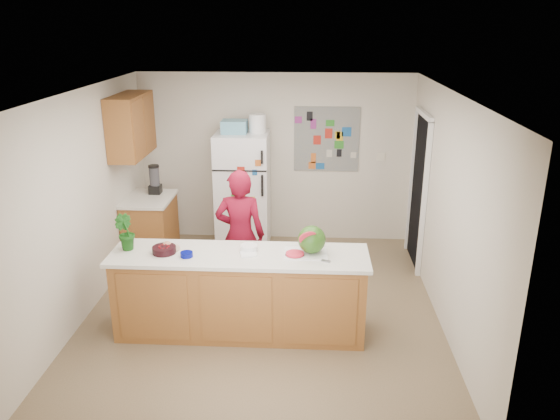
# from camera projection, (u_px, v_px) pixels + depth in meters

# --- Properties ---
(floor) EXTENTS (4.00, 4.50, 0.02)m
(floor) POSITION_uv_depth(u_px,v_px,m) (263.00, 309.00, 6.40)
(floor) COLOR brown
(floor) RESTS_ON ground
(wall_back) EXTENTS (4.00, 0.02, 2.50)m
(wall_back) POSITION_uv_depth(u_px,v_px,m) (276.00, 158.00, 8.11)
(wall_back) COLOR beige
(wall_back) RESTS_ON ground
(wall_left) EXTENTS (0.02, 4.50, 2.50)m
(wall_left) POSITION_uv_depth(u_px,v_px,m) (83.00, 205.00, 6.09)
(wall_left) COLOR beige
(wall_left) RESTS_ON ground
(wall_right) EXTENTS (0.02, 4.50, 2.50)m
(wall_right) POSITION_uv_depth(u_px,v_px,m) (448.00, 212.00, 5.87)
(wall_right) COLOR beige
(wall_right) RESTS_ON ground
(ceiling) EXTENTS (4.00, 4.50, 0.02)m
(ceiling) POSITION_uv_depth(u_px,v_px,m) (261.00, 92.00, 5.56)
(ceiling) COLOR white
(ceiling) RESTS_ON wall_back
(doorway) EXTENTS (0.03, 0.85, 2.04)m
(doorway) POSITION_uv_depth(u_px,v_px,m) (419.00, 192.00, 7.32)
(doorway) COLOR black
(doorway) RESTS_ON ground
(peninsula_base) EXTENTS (2.60, 0.62, 0.88)m
(peninsula_base) POSITION_uv_depth(u_px,v_px,m) (240.00, 295.00, 5.79)
(peninsula_base) COLOR brown
(peninsula_base) RESTS_ON floor
(peninsula_top) EXTENTS (2.68, 0.70, 0.04)m
(peninsula_top) POSITION_uv_depth(u_px,v_px,m) (239.00, 255.00, 5.64)
(peninsula_top) COLOR silver
(peninsula_top) RESTS_ON peninsula_base
(side_counter_base) EXTENTS (0.60, 0.80, 0.86)m
(side_counter_base) POSITION_uv_depth(u_px,v_px,m) (151.00, 230.00, 7.61)
(side_counter_base) COLOR brown
(side_counter_base) RESTS_ON floor
(side_counter_top) EXTENTS (0.64, 0.84, 0.04)m
(side_counter_top) POSITION_uv_depth(u_px,v_px,m) (148.00, 199.00, 7.47)
(side_counter_top) COLOR silver
(side_counter_top) RESTS_ON side_counter_base
(upper_cabinets) EXTENTS (0.35, 1.00, 0.80)m
(upper_cabinets) POSITION_uv_depth(u_px,v_px,m) (131.00, 126.00, 7.09)
(upper_cabinets) COLOR brown
(upper_cabinets) RESTS_ON wall_left
(refrigerator) EXTENTS (0.75, 0.70, 1.70)m
(refrigerator) POSITION_uv_depth(u_px,v_px,m) (243.00, 191.00, 7.91)
(refrigerator) COLOR silver
(refrigerator) RESTS_ON floor
(fridge_top_bin) EXTENTS (0.35, 0.28, 0.18)m
(fridge_top_bin) POSITION_uv_depth(u_px,v_px,m) (234.00, 127.00, 7.60)
(fridge_top_bin) COLOR #5999B2
(fridge_top_bin) RESTS_ON refrigerator
(photo_collage) EXTENTS (0.95, 0.01, 0.95)m
(photo_collage) POSITION_uv_depth(u_px,v_px,m) (327.00, 139.00, 7.95)
(photo_collage) COLOR slate
(photo_collage) RESTS_ON wall_back
(person) EXTENTS (0.59, 0.39, 1.60)m
(person) POSITION_uv_depth(u_px,v_px,m) (240.00, 235.00, 6.42)
(person) COLOR maroon
(person) RESTS_ON floor
(blender_appliance) EXTENTS (0.14, 0.14, 0.38)m
(blender_appliance) POSITION_uv_depth(u_px,v_px,m) (155.00, 180.00, 7.58)
(blender_appliance) COLOR black
(blender_appliance) RESTS_ON side_counter_top
(cutting_board) EXTENTS (0.45, 0.34, 0.01)m
(cutting_board) POSITION_uv_depth(u_px,v_px,m) (306.00, 254.00, 5.62)
(cutting_board) COLOR white
(cutting_board) RESTS_ON peninsula_top
(watermelon) EXTENTS (0.29, 0.29, 0.29)m
(watermelon) POSITION_uv_depth(u_px,v_px,m) (312.00, 239.00, 5.58)
(watermelon) COLOR #2D5711
(watermelon) RESTS_ON cutting_board
(watermelon_slice) EXTENTS (0.19, 0.19, 0.02)m
(watermelon_slice) POSITION_uv_depth(u_px,v_px,m) (295.00, 254.00, 5.57)
(watermelon_slice) COLOR red
(watermelon_slice) RESTS_ON cutting_board
(cherry_bowl) EXTENTS (0.29, 0.29, 0.07)m
(cherry_bowl) POSITION_uv_depth(u_px,v_px,m) (164.00, 250.00, 5.64)
(cherry_bowl) COLOR black
(cherry_bowl) RESTS_ON peninsula_top
(white_bowl) EXTENTS (0.23, 0.23, 0.06)m
(white_bowl) POSITION_uv_depth(u_px,v_px,m) (249.00, 248.00, 5.70)
(white_bowl) COLOR white
(white_bowl) RESTS_ON peninsula_top
(cobalt_bowl) EXTENTS (0.15, 0.15, 0.05)m
(cobalt_bowl) POSITION_uv_depth(u_px,v_px,m) (187.00, 254.00, 5.55)
(cobalt_bowl) COLOR #010767
(cobalt_bowl) RESTS_ON peninsula_top
(plate) EXTENTS (0.32, 0.32, 0.02)m
(plate) POSITION_uv_depth(u_px,v_px,m) (167.00, 249.00, 5.73)
(plate) COLOR #BFB091
(plate) RESTS_ON peninsula_top
(paper_towel) EXTENTS (0.20, 0.18, 0.02)m
(paper_towel) POSITION_uv_depth(u_px,v_px,m) (248.00, 254.00, 5.60)
(paper_towel) COLOR white
(paper_towel) RESTS_ON peninsula_top
(keys) EXTENTS (0.10, 0.07, 0.01)m
(keys) POSITION_uv_depth(u_px,v_px,m) (326.00, 261.00, 5.44)
(keys) COLOR gray
(keys) RESTS_ON peninsula_top
(potted_plant) EXTENTS (0.25, 0.22, 0.38)m
(potted_plant) POSITION_uv_depth(u_px,v_px,m) (125.00, 232.00, 5.68)
(potted_plant) COLOR #183C11
(potted_plant) RESTS_ON peninsula_top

